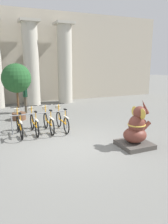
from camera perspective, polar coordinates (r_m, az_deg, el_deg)
The scene contains 12 objects.
ground_plane at distance 7.37m, azimuth -2.23°, elevation -8.74°, with size 60.00×60.00×0.00m, color slate.
building_facade at distance 15.20m, azimuth -14.40°, elevation 13.70°, with size 20.00×0.20×6.00m.
column_middle at distance 14.21m, azimuth -13.66°, elevation 12.28°, with size 1.19×1.19×5.16m.
column_right at distance 14.74m, azimuth -5.05°, elevation 12.61°, with size 1.19×1.19×5.16m.
bike_rack at distance 8.80m, azimuth -11.28°, elevation -1.51°, with size 2.29×0.05×0.77m.
bicycle_0 at distance 8.58m, azimuth -16.55°, elevation -3.29°, with size 0.48×1.67×1.02m.
bicycle_1 at distance 8.70m, azimuth -12.92°, elevation -2.84°, with size 0.48×1.67×1.02m.
bicycle_2 at distance 8.81m, azimuth -9.31°, elevation -2.49°, with size 0.48×1.67×1.02m.
bicycle_3 at distance 8.93m, azimuth -5.78°, elevation -2.17°, with size 0.48×1.67×1.02m.
elephant_statue at distance 7.32m, azimuth 13.44°, elevation -4.82°, with size 1.01×1.01×1.58m.
person_pedestrian at distance 12.15m, azimuth -15.17°, elevation 4.86°, with size 0.24×0.47×1.80m.
potted_tree at distance 10.67m, azimuth -17.22°, elevation 7.89°, with size 1.36×1.36×2.66m.
Camera 1 is at (-2.43, -6.40, 2.75)m, focal length 35.00 mm.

